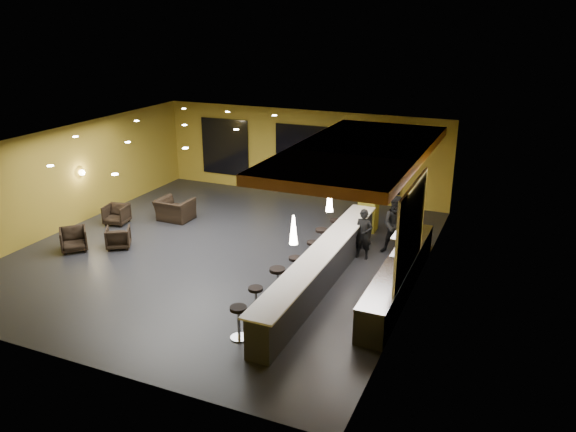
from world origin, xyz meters
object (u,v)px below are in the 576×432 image
at_px(staff_c, 408,224).
at_px(bar_stool_3, 295,266).
at_px(pendant_2, 357,176).
at_px(staff_b, 396,225).
at_px(armchair_b, 118,237).
at_px(armchair_a, 74,239).
at_px(bar_stool_4, 312,250).
at_px(prep_counter, 399,277).
at_px(armchair_d, 175,210).
at_px(bar_stool_0, 239,318).
at_px(pendant_1, 330,199).
at_px(bar_stool_6, 335,227).
at_px(bar_stool_2, 277,279).
at_px(column, 370,181).
at_px(bar_stool_5, 321,237).
at_px(staff_a, 363,234).
at_px(bar_counter, 322,269).
at_px(armchair_c, 117,215).
at_px(bar_stool_1, 256,297).
at_px(pendant_0, 293,230).

xyz_separation_m(staff_c, bar_stool_3, (-2.38, -3.47, -0.38)).
bearing_deg(pendant_2, staff_b, -0.33).
height_order(pendant_2, armchair_b, pendant_2).
xyz_separation_m(armchair_a, bar_stool_4, (7.25, 2.01, 0.10)).
bearing_deg(prep_counter, armchair_d, 164.99).
bearing_deg(staff_c, bar_stool_0, -94.60).
distance_m(pendant_1, bar_stool_4, 2.15).
xyz_separation_m(pendant_1, bar_stool_3, (-0.78, -0.53, -1.89)).
relative_size(bar_stool_4, bar_stool_6, 1.01).
bearing_deg(bar_stool_6, bar_stool_2, -90.66).
height_order(column, staff_c, column).
distance_m(staff_c, bar_stool_5, 2.75).
relative_size(column, bar_stool_6, 4.90).
xyz_separation_m(staff_a, bar_stool_5, (-1.31, -0.10, -0.28)).
distance_m(staff_c, armchair_d, 8.31).
xyz_separation_m(bar_counter, armchair_c, (-8.33, 1.66, -0.15)).
bearing_deg(column, bar_stool_6, -119.89).
bearing_deg(pendant_1, armchair_b, -175.53).
bearing_deg(bar_stool_4, armchair_d, 164.89).
xyz_separation_m(armchair_d, bar_stool_3, (5.89, -2.86, 0.07)).
bearing_deg(bar_stool_0, prep_counter, 53.19).
bearing_deg(bar_stool_0, armchair_b, 151.99).
bearing_deg(bar_stool_6, prep_counter, -45.52).
bearing_deg(pendant_2, armchair_d, -178.49).
relative_size(bar_stool_1, bar_stool_4, 1.05).
bearing_deg(staff_c, bar_stool_4, -121.43).
bearing_deg(pendant_2, bar_stool_3, -104.37).
bearing_deg(pendant_1, bar_stool_4, 135.71).
bearing_deg(armchair_c, bar_stool_5, -7.41).
relative_size(bar_stool_3, bar_stool_6, 1.01).
bearing_deg(armchair_b, staff_a, 164.22).
distance_m(column, bar_stool_0, 8.00).
relative_size(bar_counter, armchair_d, 6.64).
height_order(column, armchair_c, column).
height_order(armchair_b, bar_stool_6, bar_stool_6).
bearing_deg(bar_stool_4, armchair_c, 176.72).
height_order(column, bar_stool_2, column).
xyz_separation_m(staff_b, bar_stool_5, (-2.14, -0.84, -0.43)).
relative_size(armchair_c, bar_stool_1, 1.03).
relative_size(bar_counter, pendant_2, 11.43).
distance_m(prep_counter, bar_stool_1, 3.95).
xyz_separation_m(armchair_b, bar_stool_6, (6.12, 3.33, 0.12)).
relative_size(pendant_1, armchair_a, 0.87).
bearing_deg(staff_c, bar_stool_5, -136.85).
distance_m(pendant_0, bar_stool_3, 2.83).
relative_size(staff_b, bar_stool_3, 2.56).
relative_size(staff_a, bar_stool_4, 2.16).
height_order(pendant_1, bar_stool_6, pendant_1).
height_order(armchair_d, bar_stool_5, armchair_d).
bearing_deg(armchair_d, prep_counter, 165.69).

